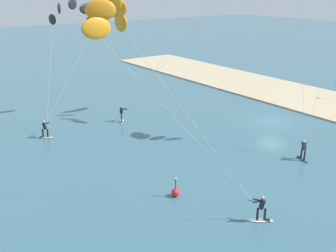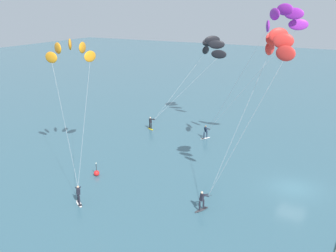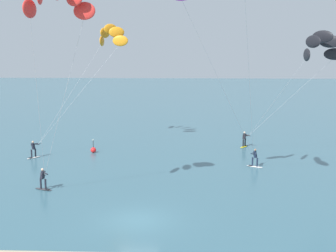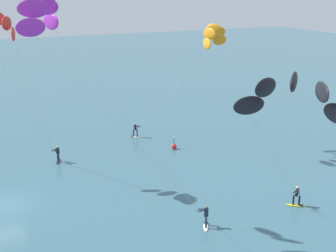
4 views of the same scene
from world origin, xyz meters
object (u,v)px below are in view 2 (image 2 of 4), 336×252
Objects in this scene: kitesurfer_nearshore at (280,23)px; marker_buoy at (97,173)px; kitesurfer_mid_water at (274,52)px; kitesurfer_far_out at (71,57)px; kitesurfer_downwind at (210,49)px.

marker_buoy is at bearing 128.14° from kitesurfer_nearshore.
kitesurfer_mid_water reaches higher than kitesurfer_far_out.
kitesurfer_mid_water is (-9.66, -2.00, -1.55)m from kitesurfer_nearshore.
kitesurfer_far_out is at bearing 163.32° from kitesurfer_downwind.
kitesurfer_mid_water is at bearing -85.10° from marker_buoy.
marker_buoy is at bearing -109.24° from kitesurfer_far_out.
kitesurfer_downwind is at bearing -7.32° from marker_buoy.
kitesurfer_nearshore reaches higher than kitesurfer_downwind.
kitesurfer_mid_water is 1.12× the size of kitesurfer_far_out.
kitesurfer_downwind is (20.05, -6.01, -0.92)m from kitesurfer_far_out.
kitesurfer_nearshore is 1.34× the size of kitesurfer_downwind.
kitesurfer_nearshore is 1.25× the size of kitesurfer_far_out.
marker_buoy is (-1.37, 16.05, -12.48)m from kitesurfer_mid_water.
kitesurfer_far_out is (-9.89, 17.33, -3.07)m from kitesurfer_nearshore.
kitesurfer_far_out is 11.50m from marker_buoy.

